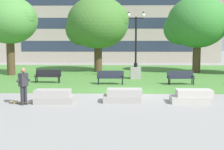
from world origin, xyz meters
name	(u,v)px	position (x,y,z in m)	size (l,w,h in m)	color
ground_plane	(129,94)	(0.00, 0.00, 0.00)	(140.00, 140.00, 0.00)	gray
grass_lawn	(126,74)	(0.00, 10.00, 0.01)	(40.00, 20.00, 0.02)	#4C8438
concrete_block_center	(54,97)	(-3.60, -2.69, 0.31)	(1.80, 0.90, 0.64)	#9E9991
concrete_block_left	(123,96)	(-0.32, -2.35, 0.31)	(1.84, 0.90, 0.64)	#9E9991
concrete_block_right	(192,96)	(2.92, -2.45, 0.31)	(1.92, 0.90, 0.64)	#B2ADA3
person_skateboarder	(23,84)	(-4.89, -3.12, 0.97)	(0.55, 0.52, 1.71)	#28282D
skateboard	(20,102)	(-5.14, -2.96, 0.09)	(1.04, 0.45, 0.14)	olive
park_bench_near_left	(110,77)	(-1.15, 3.63, 0.54)	(1.81, 0.58, 0.90)	#1E232D
park_bench_near_right	(181,77)	(3.54, 3.65, 0.54)	(1.84, 0.71, 0.90)	#1E232D
park_bench_far_left	(48,75)	(-5.52, 4.27, 0.54)	(1.83, 0.63, 0.90)	black
lamp_post_right	(136,65)	(0.68, 6.80, 1.05)	(1.32, 0.80, 5.11)	gray
tree_near_left	(9,21)	(-9.84, 8.99, 4.56)	(4.90, 4.67, 6.61)	#4C3823
tree_far_left	(97,23)	(-2.68, 12.05, 4.52)	(5.97, 5.69, 6.99)	#4C3823
tree_far_right	(197,23)	(6.38, 11.59, 4.52)	(5.73, 5.46, 6.90)	#4C3823
building_facade_distant	(106,14)	(-2.43, 24.50, 6.47)	(30.11, 1.03, 12.96)	gray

